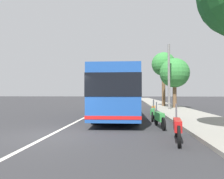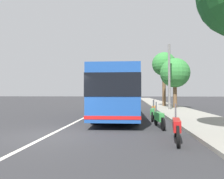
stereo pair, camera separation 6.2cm
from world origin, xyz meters
name	(u,v)px [view 1 (the left image)]	position (x,y,z in m)	size (l,w,h in m)	color
ground_plane	(50,135)	(0.00, 0.00, 0.00)	(220.00, 220.00, 0.00)	#2D2D30
sidewalk_curb	(181,112)	(10.00, -7.44, 0.07)	(110.00, 3.60, 0.14)	gray
lane_divider_line	(95,112)	(10.00, 0.00, 0.00)	(110.00, 0.16, 0.01)	silver
coach_bus	(118,92)	(7.00, -2.26, 1.77)	(11.95, 2.94, 3.11)	#1E4C9E
motorcycle_far_end	(177,127)	(-0.61, -4.87, 0.49)	(2.32, 0.45, 1.29)	black
motorcycle_nearest_curb	(159,118)	(2.24, -4.63, 0.47)	(2.05, 0.36, 1.25)	black
motorcycle_by_tree	(153,113)	(5.13, -4.61, 0.47)	(2.18, 0.41, 1.25)	black
motorcycle_mid_row	(154,109)	(8.21, -4.98, 0.45)	(2.08, 0.38, 1.23)	black
car_far_distant	(109,98)	(41.09, 2.08, 0.71)	(4.38, 2.09, 1.51)	black
car_side_street	(103,98)	(34.96, 2.85, 0.73)	(4.34, 2.07, 1.56)	gold
car_behind_bus	(131,98)	(34.31, -3.05, 0.69)	(4.72, 1.90, 1.41)	silver
roadside_tree_mid_block	(174,73)	(15.15, -7.99, 3.92)	(3.24, 3.24, 5.58)	brown
roadside_tree_far_block	(163,65)	(17.96, -7.23, 5.25)	(2.92, 2.92, 6.81)	brown
utility_pole	(169,77)	(12.62, -6.94, 3.28)	(0.23, 0.23, 6.55)	slate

